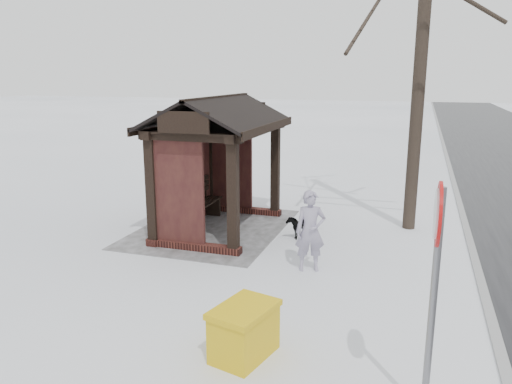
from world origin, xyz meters
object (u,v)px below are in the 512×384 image
Objects in this scene: pedestrian at (310,231)px; grit_bin at (244,331)px; bus_shelter at (212,137)px; road_sign at (436,253)px; dog at (298,226)px.

grit_bin is at bearing -112.03° from pedestrian.
bus_shelter is 3.52× the size of grit_bin.
grit_bin is 2.68m from road_sign.
dog is at bearing 91.25° from pedestrian.
road_sign is (3.59, 2.01, 1.06)m from pedestrian.
pedestrian is 4.25m from road_sign.
bus_shelter reaches higher than road_sign.
bus_shelter is 3.52m from pedestrian.
road_sign is at bearing 41.05° from bus_shelter.
road_sign is (5.39, 4.69, -0.35)m from bus_shelter.
bus_shelter reaches higher than grit_bin.
pedestrian is (1.80, 2.68, -1.41)m from bus_shelter.
bus_shelter reaches higher than dog.
dog is 0.61× the size of grit_bin.
pedestrian is 2.43× the size of dog.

